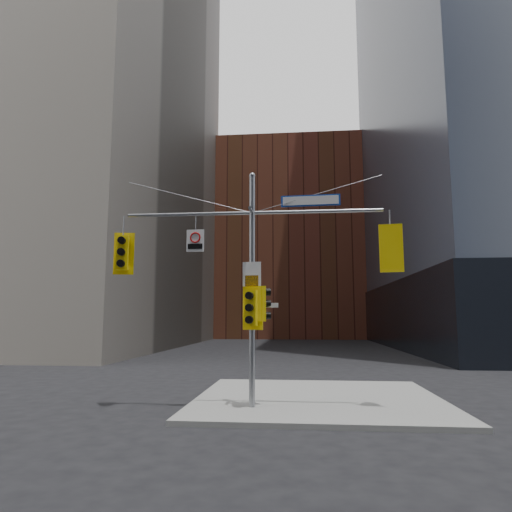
% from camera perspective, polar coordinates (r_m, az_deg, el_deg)
% --- Properties ---
extents(ground, '(160.00, 160.00, 0.00)m').
position_cam_1_polar(ground, '(12.22, -1.56, -20.75)').
color(ground, black).
rests_on(ground, ground).
extents(sidewalk_corner, '(8.00, 8.00, 0.15)m').
position_cam_1_polar(sidewalk_corner, '(16.05, 7.75, -17.28)').
color(sidewalk_corner, gray).
rests_on(sidewalk_corner, ground).
extents(brick_midrise, '(26.00, 20.00, 28.00)m').
position_cam_1_polar(brick_midrise, '(70.73, 4.30, 1.42)').
color(brick_midrise, brown).
rests_on(brick_midrise, ground).
extents(signal_assembly, '(8.00, 0.80, 7.30)m').
position_cam_1_polar(signal_assembly, '(13.99, -0.48, -0.91)').
color(signal_assembly, gray).
rests_on(signal_assembly, ground).
extents(traffic_light_west_arm, '(0.64, 0.56, 1.35)m').
position_cam_1_polar(traffic_light_west_arm, '(15.06, -16.33, 0.39)').
color(traffic_light_west_arm, yellow).
rests_on(traffic_light_west_arm, ground).
extents(traffic_light_east_arm, '(0.69, 0.59, 1.44)m').
position_cam_1_polar(traffic_light_east_arm, '(14.23, 16.51, 0.85)').
color(traffic_light_east_arm, yellow).
rests_on(traffic_light_east_arm, ground).
extents(traffic_light_pole_side, '(0.45, 0.39, 1.06)m').
position_cam_1_polar(traffic_light_pole_side, '(13.88, 0.85, -5.99)').
color(traffic_light_pole_side, yellow).
rests_on(traffic_light_pole_side, ground).
extents(traffic_light_pole_front, '(0.62, 0.55, 1.31)m').
position_cam_1_polar(traffic_light_pole_front, '(13.63, -0.60, -6.49)').
color(traffic_light_pole_front, yellow).
rests_on(traffic_light_pole_front, ground).
extents(street_sign_blade, '(1.82, 0.14, 0.35)m').
position_cam_1_polar(street_sign_blade, '(14.28, 6.83, 6.90)').
color(street_sign_blade, '#11389F').
rests_on(street_sign_blade, ground).
extents(regulatory_sign_arm, '(0.56, 0.08, 0.70)m').
position_cam_1_polar(regulatory_sign_arm, '(14.38, -7.60, 2.01)').
color(regulatory_sign_arm, silver).
rests_on(regulatory_sign_arm, ground).
extents(regulatory_sign_pole, '(0.57, 0.11, 0.74)m').
position_cam_1_polar(regulatory_sign_pole, '(13.84, -0.54, -2.36)').
color(regulatory_sign_pole, silver).
rests_on(regulatory_sign_pole, ground).
extents(street_blade_ew, '(0.69, 0.11, 0.14)m').
position_cam_1_polar(street_blade_ew, '(13.86, 1.37, -6.18)').
color(street_blade_ew, silver).
rests_on(street_blade_ew, ground).
extents(street_blade_ns, '(0.10, 0.66, 0.13)m').
position_cam_1_polar(street_blade_ns, '(14.34, -0.30, -7.42)').
color(street_blade_ns, '#145926').
rests_on(street_blade_ns, ground).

